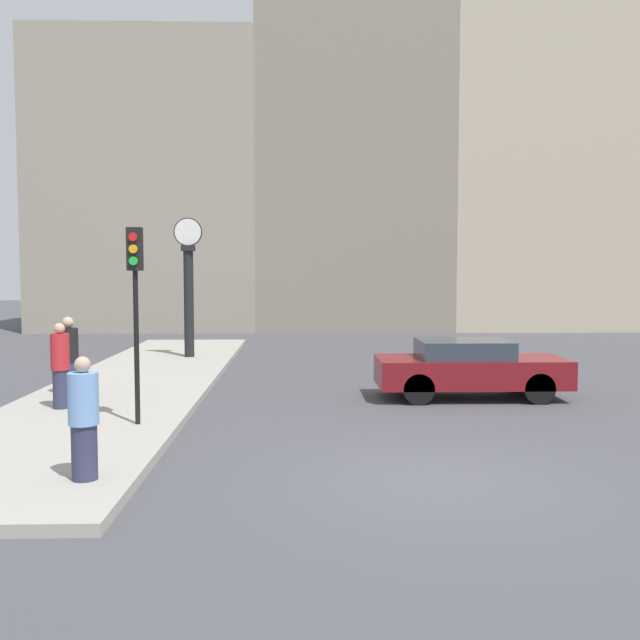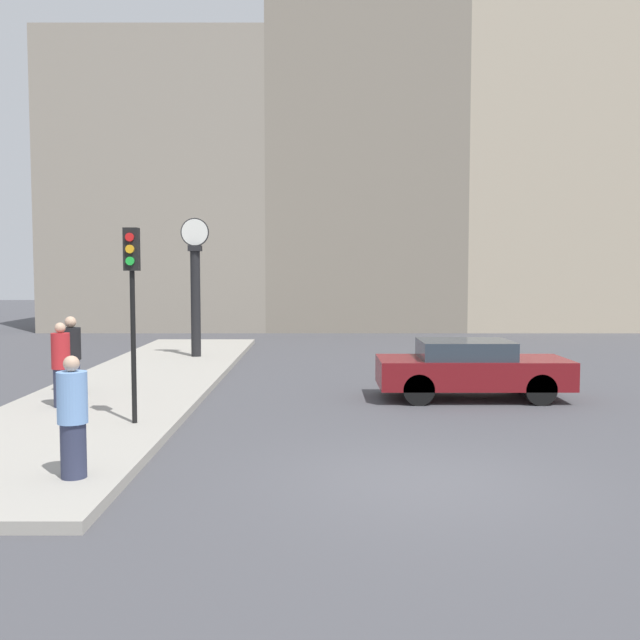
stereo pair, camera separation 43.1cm
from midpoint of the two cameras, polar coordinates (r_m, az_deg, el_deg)
The scene contains 9 objects.
ground_plane at distance 10.18m, azimuth 9.57°, elevation -12.63°, with size 120.00×120.00×0.00m, color #47474C.
sidewalk_corner at distance 18.65m, azimuth -13.47°, elevation -4.83°, with size 3.85×20.61×0.16m, color #A39E93.
building_row at distance 35.69m, azimuth 3.90°, elevation 12.54°, with size 29.17×5.00×17.55m.
sedan_car at distance 16.50m, azimuth 12.65°, elevation -3.79°, with size 4.24×1.75×1.33m.
traffic_light_near at distance 13.05m, azimuth -13.93°, elevation 2.87°, with size 0.26×0.24×3.50m.
street_clock at distance 22.95m, azimuth -9.45°, elevation 2.54°, with size 0.90×0.40×4.40m.
pedestrian_red_top at distance 15.15m, azimuth -19.30°, elevation -3.42°, with size 0.36×0.36×1.71m.
pedestrian_black_jacket at distance 16.73m, azimuth -18.63°, elevation -2.72°, with size 0.43×0.43×1.73m.
pedestrian_blue_stripe at distance 9.96m, azimuth -18.04°, elevation -7.46°, with size 0.39×0.39×1.63m.
Camera 2 is at (-1.45, -9.62, 2.91)m, focal length 40.00 mm.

